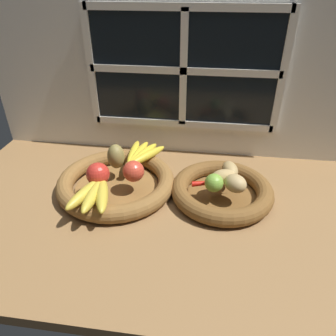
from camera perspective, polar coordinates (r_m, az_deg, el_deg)
ground_plane at (r=99.01cm, az=0.79°, el=-5.59°), size 140.00×90.00×3.00cm
back_wall at (r=112.51cm, az=2.89°, el=15.93°), size 140.00×4.60×55.00cm
fruit_bowl_left at (r=100.82cm, az=-9.34°, el=-2.58°), size 36.90×36.90×5.15cm
fruit_bowl_right at (r=97.15cm, az=9.71°, el=-4.09°), size 30.86×30.86×5.15cm
apple_red_right at (r=94.37cm, az=-6.27°, el=-0.58°), size 6.47×6.47×6.47cm
apple_red_front at (r=94.34cm, az=-12.56°, el=-1.08°), size 6.89×6.89×6.89cm
pear_brown at (r=101.18cm, az=-9.40°, el=2.10°), size 7.14×7.71×8.08cm
banana_bunch_front at (r=89.69cm, az=-13.23°, el=-4.47°), size 12.74×17.69×3.36cm
banana_bunch_back at (r=106.86cm, az=-5.08°, el=2.50°), size 12.52×18.12×2.77cm
potato_back at (r=98.43cm, az=11.16°, el=-0.31°), size 6.28×8.54×4.26cm
potato_small at (r=91.64cm, az=12.11°, el=-2.75°), size 8.72×8.56×5.16cm
potato_large at (r=94.30cm, az=9.99°, el=-1.59°), size 8.58×6.63×4.65cm
lime_near at (r=90.61cm, az=8.33°, el=-2.68°), size 5.39×5.39×5.39cm
chili_pepper at (r=94.56cm, az=8.69°, el=-2.45°), size 14.45×5.44×1.67cm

